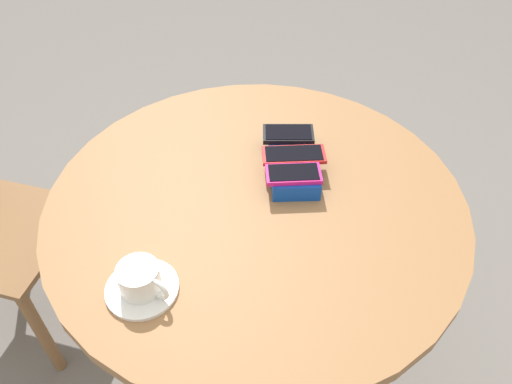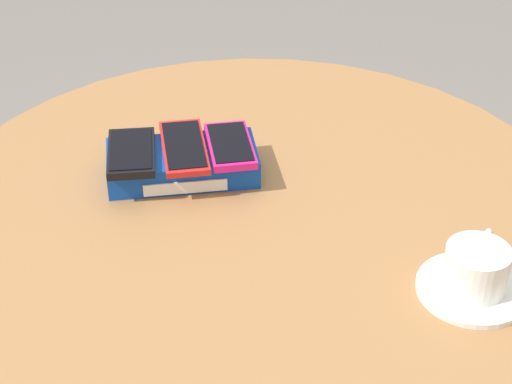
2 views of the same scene
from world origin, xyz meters
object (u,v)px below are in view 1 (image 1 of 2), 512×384
phone_black (288,134)px  coffee_cup (140,279)px  phone_red (294,155)px  phone_magenta (293,174)px  phone_box (293,162)px  saucer (142,289)px  round_table (256,236)px

phone_black → coffee_cup: size_ratio=1.27×
coffee_cup → phone_black: bearing=159.8°
phone_red → phone_magenta: (0.06, 0.01, 0.00)m
coffee_cup → phone_magenta: bearing=147.5°
phone_red → coffee_cup: coffee_cup is taller
phone_box → phone_red: bearing=33.4°
phone_magenta → coffee_cup: 0.40m
phone_red → phone_magenta: size_ratio=1.16×
phone_box → phone_red: size_ratio=1.52×
phone_red → saucer: 0.45m
phone_box → phone_black: (-0.07, -0.03, 0.03)m
round_table → saucer: 0.35m
round_table → phone_magenta: 0.20m
phone_magenta → phone_box: bearing=-168.0°
saucer → phone_black: bearing=159.5°
phone_red → phone_magenta: phone_magenta is taller
coffee_cup → phone_red: bearing=153.3°
round_table → phone_black: 0.26m
phone_magenta → coffee_cup: bearing=-32.5°
phone_box → saucer: size_ratio=1.73×
round_table → phone_magenta: phone_magenta is taller
phone_box → phone_black: bearing=-159.0°
phone_black → round_table: bearing=-9.8°
phone_magenta → saucer: (0.33, -0.22, -0.04)m
phone_box → phone_black: phone_black is taller
phone_magenta → saucer: 0.40m
round_table → phone_box: bearing=153.7°
saucer → coffee_cup: 0.03m
phone_magenta → phone_red: bearing=-169.1°
phone_black → phone_magenta: 0.14m
saucer → phone_box: bearing=153.4°
phone_magenta → coffee_cup: size_ratio=1.27×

